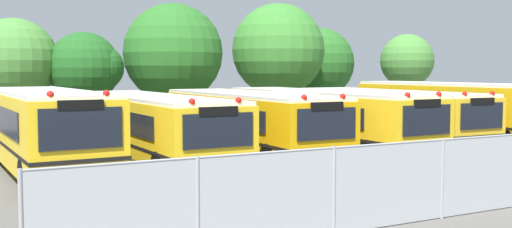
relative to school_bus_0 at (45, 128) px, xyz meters
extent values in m
plane|color=#595651|center=(8.71, 0.09, -1.44)|extent=(160.00, 160.00, 0.00)
cube|color=yellow|center=(0.00, 0.03, -0.02)|extent=(2.72, 9.50, 2.13)
cube|color=white|center=(0.00, 0.03, 1.11)|extent=(2.67, 9.31, 0.12)
cube|color=black|center=(0.12, -4.76, -0.91)|extent=(2.53, 0.23, 0.36)
cube|color=black|center=(0.12, -4.71, 0.36)|extent=(2.03, 0.11, 1.02)
cube|color=black|center=(1.25, 0.36, 0.32)|extent=(0.23, 7.36, 0.77)
cube|color=black|center=(-1.27, 0.29, 0.32)|extent=(0.23, 7.36, 0.77)
cube|color=black|center=(0.00, 0.03, -0.45)|extent=(2.75, 9.59, 0.10)
sphere|color=red|center=(0.80, -4.52, 1.21)|extent=(0.18, 0.18, 0.18)
sphere|color=red|center=(-0.56, -4.56, 1.21)|extent=(0.18, 0.18, 0.18)
cube|color=black|center=(0.12, -4.72, 0.95)|extent=(1.12, 0.11, 0.24)
cylinder|color=black|center=(1.18, -3.26, -0.94)|extent=(0.31, 1.01, 1.00)
cylinder|color=black|center=(-1.01, -3.32, -0.94)|extent=(0.31, 1.01, 1.00)
cylinder|color=black|center=(1.02, 2.97, -0.94)|extent=(0.31, 1.01, 1.00)
cube|color=yellow|center=(3.47, 0.15, -0.13)|extent=(2.60, 10.90, 1.90)
cube|color=white|center=(3.47, 0.15, 0.88)|extent=(2.54, 10.69, 0.12)
cube|color=black|center=(3.54, -5.36, -0.91)|extent=(2.51, 0.19, 0.36)
cube|color=black|center=(3.54, -5.31, 0.21)|extent=(2.02, 0.08, 0.91)
cube|color=black|center=(4.72, 0.47, 0.17)|extent=(0.14, 8.48, 0.69)
cube|color=black|center=(2.22, 0.44, 0.17)|extent=(0.14, 8.48, 0.69)
cube|color=black|center=(3.47, 0.15, -0.51)|extent=(2.62, 11.01, 0.10)
sphere|color=red|center=(4.22, -5.13, 0.98)|extent=(0.18, 0.18, 0.18)
sphere|color=red|center=(2.86, -5.14, 0.98)|extent=(0.18, 0.18, 0.18)
cube|color=black|center=(3.54, -5.32, 0.72)|extent=(1.11, 0.09, 0.24)
cylinder|color=black|center=(4.61, -3.87, -0.94)|extent=(0.29, 1.00, 1.00)
cylinder|color=black|center=(2.43, -3.90, -0.94)|extent=(0.29, 1.00, 1.00)
cylinder|color=black|center=(4.52, 3.80, -0.94)|extent=(0.29, 1.00, 1.00)
cylinder|color=black|center=(2.34, 3.78, -0.94)|extent=(0.29, 1.00, 1.00)
cube|color=#EAA80C|center=(7.10, -0.02, -0.12)|extent=(2.59, 10.45, 1.94)
cube|color=white|center=(7.10, -0.02, 0.91)|extent=(2.53, 10.24, 0.12)
cube|color=black|center=(7.02, -5.30, -0.91)|extent=(2.49, 0.19, 0.36)
cube|color=black|center=(7.03, -5.25, 0.23)|extent=(2.00, 0.09, 0.93)
cube|color=black|center=(8.34, 0.27, 0.19)|extent=(0.15, 8.13, 0.70)
cube|color=black|center=(5.86, 0.30, 0.19)|extent=(0.15, 8.13, 0.70)
cube|color=black|center=(7.10, -0.02, -0.50)|extent=(2.61, 10.56, 0.10)
sphere|color=red|center=(7.70, -5.09, 1.01)|extent=(0.18, 0.18, 0.18)
sphere|color=red|center=(6.36, -5.07, 1.01)|extent=(0.18, 0.18, 0.18)
cube|color=black|center=(7.03, -5.26, 0.75)|extent=(1.10, 0.10, 0.24)
cylinder|color=black|center=(8.13, -3.84, -0.94)|extent=(0.29, 1.00, 1.00)
cylinder|color=black|center=(5.96, -3.81, -0.94)|extent=(0.29, 1.00, 1.00)
cylinder|color=black|center=(8.23, 3.38, -0.94)|extent=(0.29, 1.00, 1.00)
cylinder|color=black|center=(6.06, 3.41, -0.94)|extent=(0.29, 1.00, 1.00)
cube|color=yellow|center=(10.32, -0.14, -0.10)|extent=(2.59, 11.24, 1.96)
cube|color=white|center=(10.32, -0.14, 0.94)|extent=(2.54, 11.01, 0.12)
cube|color=black|center=(10.42, -5.80, -0.91)|extent=(2.44, 0.20, 0.36)
cube|color=black|center=(10.42, -5.75, 0.25)|extent=(1.96, 0.09, 0.94)
cube|color=black|center=(11.53, 0.18, 0.21)|extent=(0.20, 8.73, 0.71)
cube|color=black|center=(9.10, 0.14, 0.21)|extent=(0.20, 8.73, 0.71)
cube|color=black|center=(10.32, -0.14, -0.50)|extent=(2.62, 11.35, 0.10)
sphere|color=red|center=(11.08, -5.57, 1.04)|extent=(0.18, 0.18, 0.18)
sphere|color=red|center=(9.76, -5.60, 1.04)|extent=(0.18, 0.18, 0.18)
cube|color=black|center=(10.42, -5.76, 0.78)|extent=(1.08, 0.10, 0.24)
cylinder|color=black|center=(11.45, -4.32, -0.94)|extent=(0.30, 1.00, 1.00)
cylinder|color=black|center=(9.34, -4.35, -0.94)|extent=(0.30, 1.00, 1.00)
cylinder|color=black|center=(11.31, 3.68, -0.94)|extent=(0.30, 1.00, 1.00)
cylinder|color=black|center=(9.20, 3.64, -0.94)|extent=(0.30, 1.00, 1.00)
cube|color=yellow|center=(13.87, 0.22, -0.13)|extent=(2.64, 10.32, 1.90)
cube|color=white|center=(13.87, 0.22, 0.88)|extent=(2.59, 10.11, 0.12)
cube|color=black|center=(13.76, -4.99, -0.91)|extent=(2.47, 0.21, 0.36)
cube|color=black|center=(13.76, -4.94, 0.21)|extent=(1.98, 0.10, 0.91)
cube|color=black|center=(15.11, 0.49, 0.17)|extent=(0.22, 8.01, 0.68)
cube|color=black|center=(12.65, 0.54, 0.17)|extent=(0.22, 8.01, 0.68)
cube|color=black|center=(13.87, 0.22, -0.51)|extent=(2.67, 10.42, 0.10)
sphere|color=red|center=(14.43, -4.78, 0.98)|extent=(0.18, 0.18, 0.18)
sphere|color=red|center=(13.10, -4.75, 0.98)|extent=(0.18, 0.18, 0.18)
cube|color=black|center=(13.76, -4.95, 0.72)|extent=(1.09, 0.10, 0.24)
cylinder|color=black|center=(14.86, -3.54, -0.94)|extent=(0.30, 1.01, 1.00)
cylinder|color=black|center=(12.72, -3.49, -0.94)|extent=(0.30, 1.01, 1.00)
cylinder|color=black|center=(15.02, 3.52, -0.94)|extent=(0.30, 1.01, 1.00)
cylinder|color=black|center=(12.88, 3.57, -0.94)|extent=(0.30, 1.01, 1.00)
cube|color=yellow|center=(17.40, -0.02, 0.01)|extent=(2.52, 10.61, 2.20)
cube|color=white|center=(17.40, -0.02, 1.17)|extent=(2.47, 10.39, 0.12)
cube|color=black|center=(18.60, 0.26, 0.36)|extent=(0.16, 8.25, 0.79)
cube|color=black|center=(16.20, 0.30, 0.36)|extent=(0.16, 8.25, 0.79)
cube|color=black|center=(17.40, -0.02, -0.43)|extent=(2.55, 10.71, 0.10)
cylinder|color=black|center=(16.30, -3.89, -0.94)|extent=(0.29, 1.00, 1.00)
cylinder|color=black|center=(18.49, 3.45, -0.94)|extent=(0.29, 1.00, 1.00)
cylinder|color=black|center=(16.41, 3.48, -0.94)|extent=(0.29, 1.00, 1.00)
cylinder|color=#4C3823|center=(0.34, 10.25, -0.34)|extent=(0.45, 0.45, 2.19)
sphere|color=#478438|center=(0.34, 10.25, 2.23)|extent=(3.93, 3.93, 3.93)
sphere|color=#478438|center=(0.21, 10.41, 2.30)|extent=(2.25, 2.25, 2.25)
cylinder|color=#4C3823|center=(3.32, 9.48, -0.40)|extent=(0.42, 0.42, 2.08)
sphere|color=#1E561E|center=(3.32, 9.48, 1.91)|extent=(3.39, 3.39, 3.39)
sphere|color=#1E561E|center=(4.02, 9.12, 1.92)|extent=(2.19, 2.19, 2.19)
cylinder|color=#4C3823|center=(7.88, 9.71, -0.33)|extent=(0.33, 0.33, 2.20)
sphere|color=#286623|center=(7.88, 9.71, 2.67)|extent=(5.08, 5.08, 5.08)
sphere|color=#286623|center=(7.77, 9.53, 3.09)|extent=(3.14, 3.14, 3.14)
cylinder|color=#4C3823|center=(13.99, 9.54, -0.22)|extent=(0.46, 0.46, 2.42)
sphere|color=#387A2D|center=(13.99, 9.54, 2.92)|extent=(5.16, 5.16, 5.16)
sphere|color=#387A2D|center=(14.33, 9.93, 3.38)|extent=(3.89, 3.89, 3.89)
cylinder|color=#4C3823|center=(18.34, 11.93, -0.42)|extent=(0.35, 0.35, 2.02)
sphere|color=#286623|center=(18.34, 11.93, 2.23)|extent=(4.39, 4.39, 4.39)
sphere|color=#286623|center=(18.80, 11.73, 2.04)|extent=(3.12, 3.12, 3.12)
cylinder|color=#4C3823|center=(23.52, 9.71, -0.15)|extent=(0.31, 0.31, 2.57)
sphere|color=#478438|center=(23.52, 9.71, 2.40)|extent=(3.37, 3.37, 3.37)
sphere|color=#478438|center=(23.72, 9.75, 2.69)|extent=(2.69, 2.69, 2.69)
cylinder|color=#9EA0A3|center=(-1.96, -10.19, -0.56)|extent=(0.07, 0.07, 1.76)
cylinder|color=#9EA0A3|center=(0.91, -10.19, -0.56)|extent=(0.07, 0.07, 1.76)
cylinder|color=#9EA0A3|center=(3.77, -10.19, -0.56)|extent=(0.07, 0.07, 1.76)
cylinder|color=#9EA0A3|center=(6.64, -10.19, -0.56)|extent=(0.07, 0.07, 1.76)
camera|label=1|loc=(-3.08, -19.79, 1.79)|focal=42.67mm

